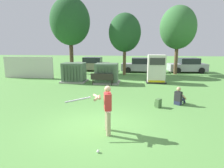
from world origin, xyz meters
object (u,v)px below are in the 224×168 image
Objects in this scene: backpack at (158,103)px; park_bench at (102,78)px; transformer_mid_west at (107,74)px; sports_ball at (98,151)px; transformer_west at (74,73)px; parked_car_leftmost at (92,64)px; seated_spectator at (179,97)px; parked_car_right_of_center at (188,66)px; batter at (106,107)px; parked_car_left_of_center at (140,66)px; generator_enclosure at (156,69)px.

park_bench is at bearing 125.34° from backpack.
transformer_mid_west is 10.72m from sports_ball.
transformer_west reaches higher than park_bench.
parked_car_leftmost is (-3.99, 18.15, 0.71)m from sports_ball.
parked_car_leftmost is at bearing 90.16° from transformer_west.
seated_spectator is 2.19× the size of backpack.
transformer_mid_west and parked_car_leftmost have the same top height.
sports_ball is at bearing -111.64° from parked_car_right_of_center.
backpack is at bearing -109.89° from parked_car_right_of_center.
batter is 0.41× the size of parked_car_left_of_center.
batter is (1.47, -8.41, 0.44)m from park_bench.
seated_spectator is at bearing 56.55° from sports_ball.
park_bench is at bearing -72.85° from parked_car_leftmost.
seated_spectator is 14.93m from parked_car_leftmost.
parked_car_leftmost is at bearing 114.81° from backpack.
transformer_mid_west and parked_car_left_of_center have the same top height.
transformer_west is at bearing 157.85° from park_bench.
park_bench is 6.67m from seated_spectator.
generator_enclosure is at bearing 74.20° from batter.
parked_car_leftmost is at bearing 135.33° from generator_enclosure.
parked_car_right_of_center is at bearing -1.21° from parked_car_leftmost.
transformer_west is 2.18× the size of seated_spectator.
seated_spectator is 1.33m from backpack.
transformer_mid_west is 4.12m from generator_enclosure.
transformer_mid_west is 2.18× the size of seated_spectator.
parked_car_left_of_center is (2.94, 6.92, -0.04)m from transformer_mid_west.
park_bench is 6.39m from backpack.
parked_car_left_of_center reaches higher than sports_ball.
batter is at bearing -80.11° from park_bench.
sports_ball is 19.29m from parked_car_right_of_center.
transformer_mid_west is 0.49× the size of parked_car_leftmost.
park_bench is 8.55m from batter.
parked_car_leftmost is at bearing 103.57° from batter.
batter is 3.95× the size of backpack.
park_bench is 4.17× the size of backpack.
parked_car_right_of_center is (8.52, 8.13, 0.22)m from park_bench.
generator_enclosure is 0.54× the size of parked_car_left_of_center.
parked_car_leftmost is 1.00× the size of parked_car_left_of_center.
transformer_mid_west is 0.49× the size of parked_car_left_of_center.
parked_car_leftmost is at bearing 102.40° from sports_ball.
parked_car_left_of_center and parked_car_right_of_center have the same top height.
transformer_mid_west is at bearing -113.00° from parked_car_left_of_center.
transformer_west is 7.32m from parked_car_leftmost.
batter is at bearing -76.43° from parked_car_leftmost.
batter is 1.66m from sports_ball.
transformer_mid_west reaches higher than backpack.
backpack is at bearing 63.51° from sports_ball.
sports_ball is 5.12m from backpack.
transformer_west is 1.21× the size of batter.
backpack is (2.22, 3.21, -0.76)m from batter.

